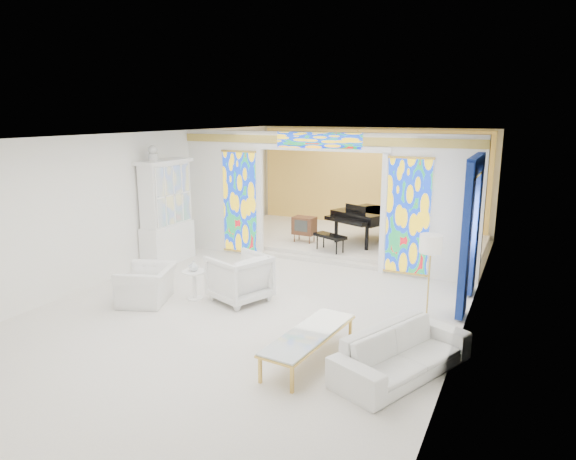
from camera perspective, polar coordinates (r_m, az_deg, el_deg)
The scene contains 23 objects.
floor at distance 10.21m, azimuth -0.83°, elevation -6.61°, with size 12.00×12.00×0.00m, color white.
ceiling at distance 9.63m, azimuth -0.89°, elevation 10.47°, with size 7.00×12.00×0.02m, color white.
wall_back at distance 15.35m, azimuth 9.20°, elevation 5.59°, with size 7.00×0.02×3.00m, color white.
wall_left at distance 11.77m, azimuth -16.33°, elevation 3.04°, with size 0.02×12.00×3.00m, color white.
wall_right at distance 8.86m, azimuth 19.87°, elevation -0.32°, with size 0.02×12.00×3.00m, color white.
partition_wall at distance 11.58m, azimuth 3.55°, elevation 4.15°, with size 7.00×0.22×3.00m.
stained_glass_left at distance 12.44m, azimuth -5.37°, elevation 3.08°, with size 0.90×0.04×2.40m, color gold.
stained_glass_right at distance 10.95m, azimuth 13.21°, elevation 1.45°, with size 0.90×0.04×2.40m, color gold.
stained_glass_transom at distance 11.36m, azimuth 3.43°, elevation 9.91°, with size 2.00×0.04×0.34m, color gold.
alcove_platform at distance 13.82m, azimuth 6.75°, elevation -1.09°, with size 6.80×3.80×0.18m, color white.
gold_curtain_back at distance 15.24m, azimuth 9.08°, elevation 5.54°, with size 6.70×0.10×2.90m, color #FCCF57.
chandelier at distance 13.29m, azimuth 7.71°, elevation 9.08°, with size 0.48×0.48×0.30m, color gold.
blue_drapes at distance 9.53m, azimuth 19.76°, elevation 1.06°, with size 0.14×1.85×2.65m.
china_cabinet at distance 12.09m, azimuth -13.35°, elevation 1.87°, with size 0.56×1.46×2.72m.
armchair_left at distance 9.79m, azimuth -15.36°, elevation -5.88°, with size 1.03×0.90×0.67m, color white.
armchair_right at distance 9.54m, azimuth -5.42°, elevation -5.30°, with size 0.94×0.97×0.88m, color silver.
sofa at distance 7.15m, azimuth 12.58°, elevation -13.13°, with size 2.09×0.82×0.61m, color white.
side_table at distance 9.74m, azimuth -10.37°, elevation -5.56°, with size 0.51×0.51×0.55m.
vase at distance 9.66m, azimuth -10.43°, elevation -3.94°, with size 0.18×0.18×0.19m, color white.
coffee_table at distance 7.31m, azimuth 2.37°, elevation -11.58°, with size 0.75×1.91×0.42m.
floor_lamp at distance 8.56m, azimuth 15.58°, elevation -1.95°, with size 0.47×0.47×1.50m.
grand_piano at distance 13.14m, azimuth 9.60°, elevation 1.57°, with size 2.26×2.64×1.02m.
tv_console at distance 13.08m, azimuth 1.81°, elevation 0.49°, with size 0.57×0.41×0.65m.
Camera 1 is at (4.29, -8.62, 3.41)m, focal length 32.00 mm.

